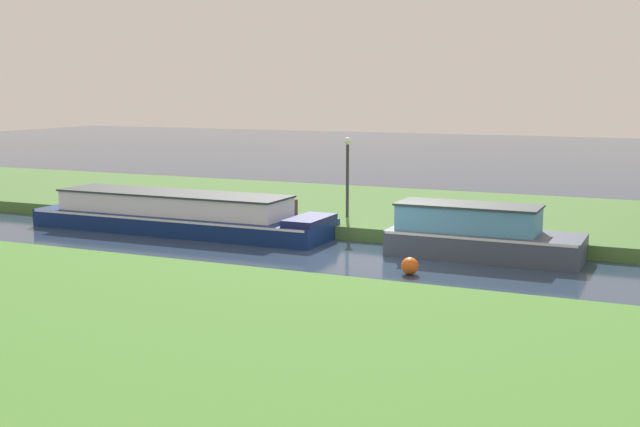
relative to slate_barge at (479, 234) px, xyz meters
The scene contains 8 objects.
ground_plane 2.62m from the slate_barge, 151.81° to the right, with size 120.00×120.00×0.00m, color #293A52.
riverbank_far 6.23m from the slate_barge, 111.10° to the left, with size 72.00×10.00×0.40m, color #4B7638.
riverbank_near 10.45m from the slate_barge, 102.38° to the right, with size 72.00×10.00×0.40m, color #488032.
slate_barge is the anchor object (origin of this frame).
navy_narrowboat 9.73m from the slate_barge, behind, with size 10.16×2.40×1.26m.
lamp_post 5.84m from the slate_barge, 151.87° to the left, with size 0.24×0.24×2.61m.
mooring_post_near 6.34m from the slate_barge, 168.41° to the left, with size 0.17×0.17×0.68m, color brown.
channel_buoy 3.05m from the slate_barge, 110.29° to the right, with size 0.44×0.44×0.44m, color #E55919.
Camera 1 is at (7.23, -20.45, 4.57)m, focal length 45.57 mm.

